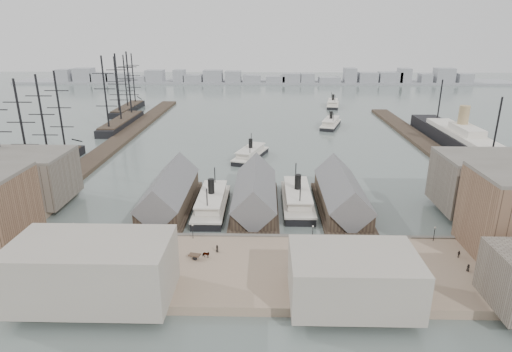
{
  "coord_description": "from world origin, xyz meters",
  "views": [
    {
      "loc": [
        3.13,
        -103.18,
        51.97
      ],
      "look_at": [
        0.0,
        30.0,
        6.0
      ],
      "focal_mm": 30.0,
      "sensor_mm": 36.0,
      "label": 1
    }
  ],
  "objects_px": {
    "ferry_docked_west": "(212,202)",
    "horse_cart_center": "(202,255)",
    "horse_cart_left": "(106,243)",
    "horse_cart_right": "(305,275)",
    "ocean_steamer": "(460,139)",
    "tram": "(496,256)"
  },
  "relations": [
    {
      "from": "horse_cart_left",
      "to": "horse_cart_right",
      "type": "distance_m",
      "value": 48.95
    },
    {
      "from": "ocean_steamer",
      "to": "horse_cart_right",
      "type": "relative_size",
      "value": 20.63
    },
    {
      "from": "ferry_docked_west",
      "to": "tram",
      "type": "relative_size",
      "value": 2.62
    },
    {
      "from": "ocean_steamer",
      "to": "horse_cart_left",
      "type": "relative_size",
      "value": 19.97
    },
    {
      "from": "ferry_docked_west",
      "to": "horse_cart_left",
      "type": "bearing_deg",
      "value": -129.81
    },
    {
      "from": "ocean_steamer",
      "to": "horse_cart_left",
      "type": "bearing_deg",
      "value": -141.79
    },
    {
      "from": "tram",
      "to": "horse_cart_center",
      "type": "distance_m",
      "value": 65.96
    },
    {
      "from": "horse_cart_center",
      "to": "tram",
      "type": "bearing_deg",
      "value": -77.8
    },
    {
      "from": "ocean_steamer",
      "to": "tram",
      "type": "xyz_separation_m",
      "value": [
        -37.28,
        -106.36,
        -0.2
      ]
    },
    {
      "from": "ferry_docked_west",
      "to": "horse_cart_right",
      "type": "relative_size",
      "value": 6.21
    },
    {
      "from": "horse_cart_left",
      "to": "horse_cart_right",
      "type": "xyz_separation_m",
      "value": [
        47.18,
        -13.06,
        -0.1
      ]
    },
    {
      "from": "ferry_docked_west",
      "to": "ocean_steamer",
      "type": "height_order",
      "value": "ocean_steamer"
    },
    {
      "from": "horse_cart_left",
      "to": "horse_cart_center",
      "type": "bearing_deg",
      "value": -81.31
    },
    {
      "from": "ferry_docked_west",
      "to": "tram",
      "type": "xyz_separation_m",
      "value": [
        67.72,
        -32.99,
        1.53
      ]
    },
    {
      "from": "horse_cart_center",
      "to": "horse_cart_right",
      "type": "height_order",
      "value": "horse_cart_center"
    },
    {
      "from": "ferry_docked_west",
      "to": "horse_cart_right",
      "type": "distance_m",
      "value": 47.03
    },
    {
      "from": "ferry_docked_west",
      "to": "horse_cart_left",
      "type": "relative_size",
      "value": 6.01
    },
    {
      "from": "ocean_steamer",
      "to": "horse_cart_right",
      "type": "height_order",
      "value": "ocean_steamer"
    },
    {
      "from": "ferry_docked_west",
      "to": "horse_cart_center",
      "type": "height_order",
      "value": "ferry_docked_west"
    },
    {
      "from": "horse_cart_center",
      "to": "horse_cart_left",
      "type": "bearing_deg",
      "value": 90.89
    },
    {
      "from": "horse_cart_right",
      "to": "horse_cart_left",
      "type": "bearing_deg",
      "value": 51.72
    },
    {
      "from": "ocean_steamer",
      "to": "horse_cart_center",
      "type": "bearing_deg",
      "value": -134.37
    }
  ]
}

